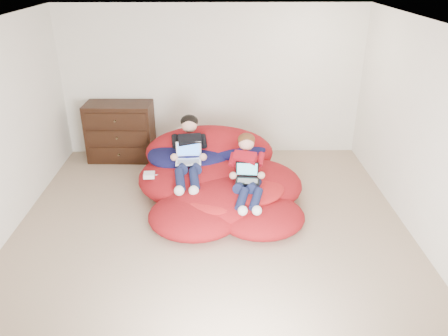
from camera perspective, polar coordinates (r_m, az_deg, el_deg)
The scene contains 9 objects.
room_shell at distance 5.50m, azimuth -1.68°, elevation -6.05°, with size 5.10×5.10×2.77m.
dresser at distance 7.55m, azimuth -13.36°, elevation 4.65°, with size 1.10×0.62×0.98m.
beanbag_pile at distance 6.23m, azimuth -0.90°, elevation -1.51°, with size 2.36×2.37×0.92m.
cream_pillow at distance 6.83m, azimuth -4.78°, elevation 4.22°, with size 0.49×0.31×0.31m, color beige.
older_boy at distance 6.14m, azimuth -4.63°, elevation 2.40°, with size 0.39×1.20×0.75m.
younger_boy at distance 5.72m, azimuth 3.04°, elevation -0.05°, with size 0.41×1.05×0.72m.
laptop_white at distance 6.07m, azimuth -4.66°, elevation 1.56°, with size 0.36×0.30×0.26m.
laptop_black at distance 5.68m, azimuth 3.07°, elevation -0.98°, with size 0.32×0.27×0.23m.
power_adapter at distance 6.10m, azimuth -9.74°, elevation -0.91°, with size 0.15×0.15×0.06m, color white.
Camera 1 is at (0.09, -4.67, 3.12)m, focal length 35.00 mm.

